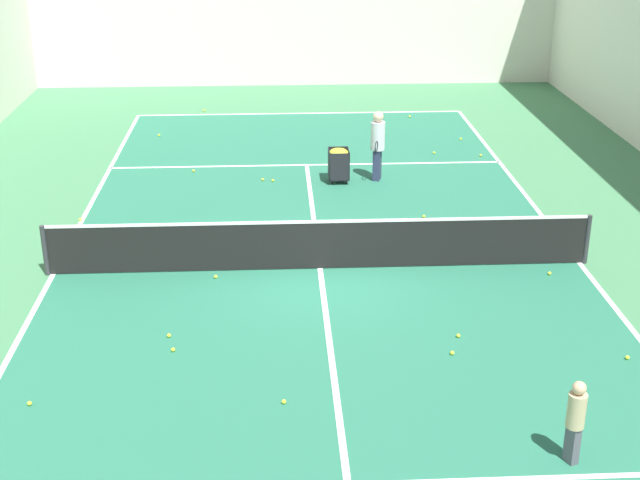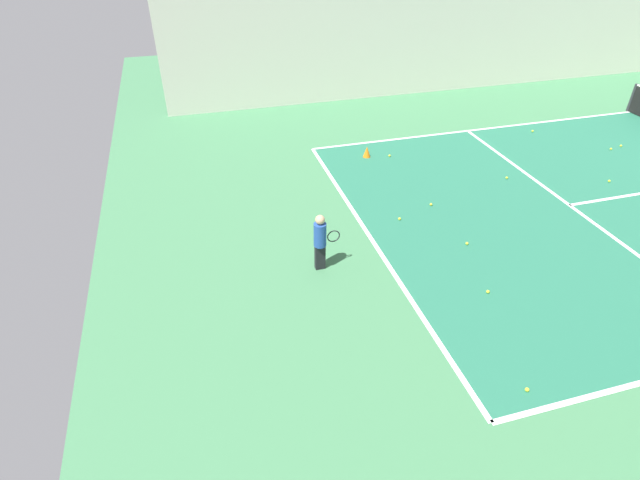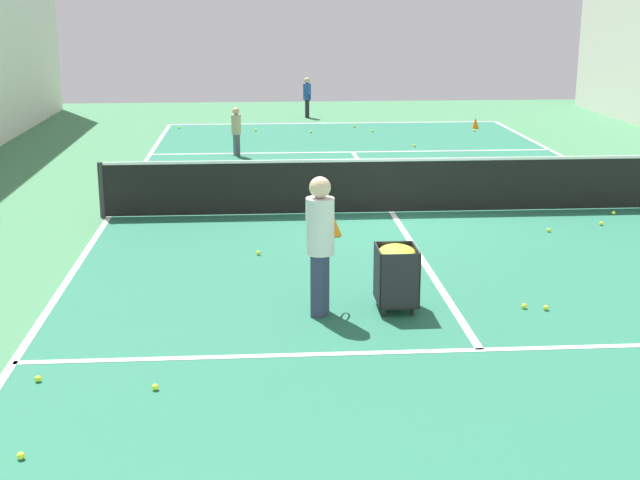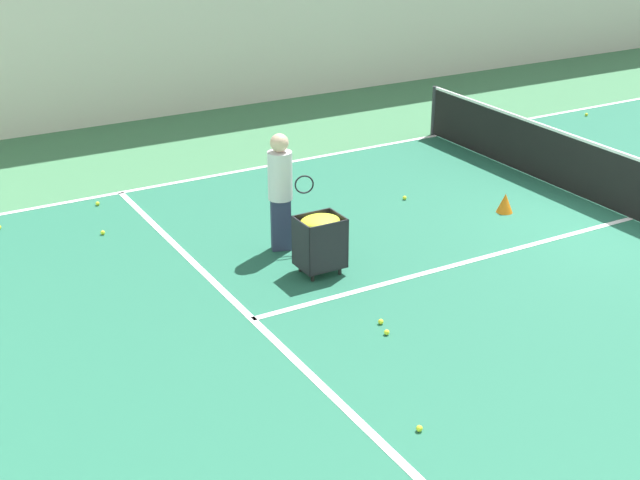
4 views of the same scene
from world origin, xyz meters
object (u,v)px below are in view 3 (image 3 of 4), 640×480
Objects in this scene: training_cone_0 at (475,123)px; tennis_net at (392,185)px; training_cone_1 at (334,226)px; ball_cart at (397,265)px; coach_at_net at (320,237)px; player_near_baseline at (307,95)px; child_midcourt at (236,128)px.

tennis_net is at bearing 68.69° from training_cone_0.
tennis_net reaches higher than training_cone_1.
tennis_net is 12.56× the size of ball_cart.
coach_at_net is 3.93m from training_cone_1.
child_midcourt is (2.20, 7.24, -0.06)m from player_near_baseline.
ball_cart is at bearing 97.18° from training_cone_1.
child_midcourt is 8.39m from training_cone_0.
player_near_baseline reaches higher than tennis_net.
coach_at_net reaches higher than ball_cart.
coach_at_net is 11.79m from child_midcourt.
tennis_net is at bearing 4.85° from child_midcourt.
player_near_baseline is at bearing -91.65° from training_cone_1.
tennis_net reaches higher than ball_cart.
child_midcourt is 1.44× the size of ball_cart.
tennis_net is 5.66m from coach_at_net.
coach_at_net is 5.37× the size of training_cone_0.
training_cone_1 is (-1.76, 7.91, -0.53)m from child_midcourt.
child_midcourt reaches higher than training_cone_1.
player_near_baseline is (0.78, -13.58, 0.23)m from tennis_net.
training_cone_0 reaches higher than training_cone_1.
tennis_net is 6.04× the size of coach_at_net.
ball_cart is (-0.03, 18.86, -0.16)m from player_near_baseline.
child_midcourt reaches higher than ball_cart.
coach_at_net is 1.06m from ball_cart.
tennis_net is at bearing -127.83° from training_cone_1.
training_cone_0 is at bearing 58.26° from player_near_baseline.
training_cone_0 is at bearing -113.72° from training_cone_1.
ball_cart is 16.73m from training_cone_0.
coach_at_net reaches higher than player_near_baseline.
player_near_baseline is 4.11× the size of training_cone_1.
child_midcourt is (1.25, -11.71, -0.31)m from coach_at_net.
child_midcourt is 3.80× the size of training_cone_1.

